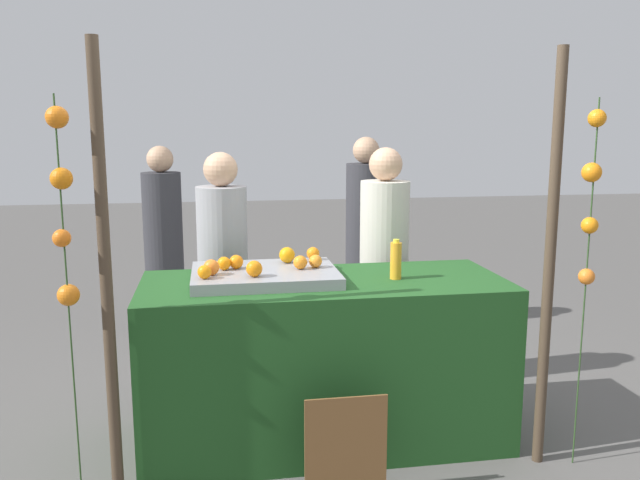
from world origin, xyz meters
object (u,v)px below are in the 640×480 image
chalkboard_sign (346,449)px  vendor_left (224,285)px  juice_bottle (396,260)px  orange_0 (254,269)px  vendor_right (384,278)px  orange_1 (224,263)px  stall_counter (324,360)px

chalkboard_sign → vendor_left: bearing=111.9°
juice_bottle → orange_0: bearing=-174.5°
orange_0 → vendor_right: 1.25m
vendor_left → juice_bottle: bearing=-38.0°
orange_0 → orange_1: bearing=129.3°
juice_bottle → vendor_right: bearing=79.8°
orange_1 → orange_0: bearing=-50.7°
juice_bottle → chalkboard_sign: bearing=-123.9°
orange_1 → vendor_right: 1.26m
vendor_right → juice_bottle: bearing=-100.2°
orange_0 → chalkboard_sign: size_ratio=0.16×
stall_counter → vendor_right: (0.53, 0.70, 0.30)m
juice_bottle → stall_counter: bearing=175.8°
stall_counter → chalkboard_sign: size_ratio=3.76×
orange_1 → chalkboard_sign: orange_1 is taller
stall_counter → juice_bottle: (0.40, -0.03, 0.57)m
vendor_left → stall_counter: bearing=-52.4°
juice_bottle → chalkboard_sign: juice_bottle is taller
orange_0 → orange_1: orange_0 is taller
orange_1 → vendor_left: 0.68m
vendor_left → orange_1: bearing=-90.1°
orange_0 → chalkboard_sign: orange_0 is taller
orange_1 → chalkboard_sign: (0.54, -0.71, -0.77)m
chalkboard_sign → vendor_left: size_ratio=0.33×
chalkboard_sign → vendor_right: size_ratio=0.33×
orange_0 → juice_bottle: 0.79m
orange_1 → juice_bottle: (0.94, -0.11, 0.01)m
stall_counter → juice_bottle: juice_bottle is taller
orange_0 → juice_bottle: bearing=5.5°
stall_counter → vendor_right: bearing=52.8°
orange_1 → vendor_right: (1.07, 0.61, -0.27)m
juice_bottle → vendor_right: vendor_right is taller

